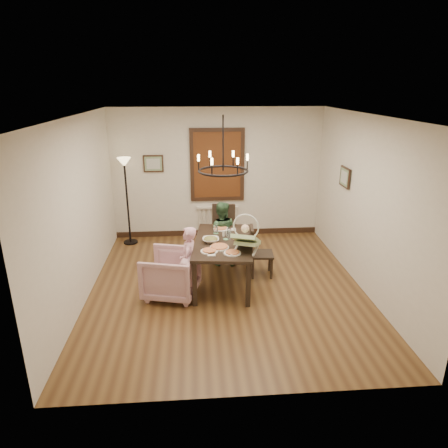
{
  "coord_description": "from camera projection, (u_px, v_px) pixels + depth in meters",
  "views": [
    {
      "loc": [
        -0.5,
        -5.97,
        3.23
      ],
      "look_at": [
        -0.03,
        0.22,
        1.05
      ],
      "focal_mm": 32.0,
      "sensor_mm": 36.0,
      "label": 1
    }
  ],
  "objects": [
    {
      "name": "salad_bowl",
      "position": [
        211.0,
        240.0,
        6.55
      ],
      "size": [
        0.33,
        0.33,
        0.08
      ],
      "primitive_type": "imported",
      "color": "white",
      "rests_on": "dining_table"
    },
    {
      "name": "seated_man",
      "position": [
        221.0,
        239.0,
        7.45
      ],
      "size": [
        0.53,
        0.43,
        1.01
      ],
      "primitive_type": "imported",
      "rotation": [
        0.0,
        0.0,
        3.04
      ],
      "color": "#355938",
      "rests_on": "room_shell"
    },
    {
      "name": "elderly_woman",
      "position": [
        189.0,
        268.0,
        6.31
      ],
      "size": [
        0.28,
        0.38,
        0.97
      ],
      "primitive_type": "imported",
      "rotation": [
        0.0,
        0.0,
        -1.71
      ],
      "color": "#D999AA",
      "rests_on": "room_shell"
    },
    {
      "name": "floor_lamp",
      "position": [
        127.0,
        203.0,
        8.31
      ],
      "size": [
        0.3,
        0.3,
        1.8
      ],
      "primitive_type": null,
      "color": "black",
      "rests_on": "room_shell"
    },
    {
      "name": "dining_table",
      "position": [
        223.0,
        245.0,
        6.65
      ],
      "size": [
        1.11,
        1.75,
        0.78
      ],
      "rotation": [
        0.0,
        0.0,
        -0.11
      ],
      "color": "black",
      "rests_on": "room_shell"
    },
    {
      "name": "pizza_platter",
      "position": [
        219.0,
        247.0,
        6.31
      ],
      "size": [
        0.3,
        0.3,
        0.04
      ],
      "primitive_type": "cylinder",
      "color": "tan",
      "rests_on": "dining_table"
    },
    {
      "name": "chandelier",
      "position": [
        223.0,
        171.0,
        6.24
      ],
      "size": [
        0.8,
        0.8,
        0.04
      ],
      "primitive_type": "torus",
      "color": "black",
      "rests_on": "room_shell"
    },
    {
      "name": "drinking_glass",
      "position": [
        229.0,
        235.0,
        6.67
      ],
      "size": [
        0.07,
        0.07,
        0.13
      ],
      "primitive_type": "cylinder",
      "color": "silver",
      "rests_on": "dining_table"
    },
    {
      "name": "window_blinds",
      "position": [
        217.0,
        165.0,
        8.51
      ],
      "size": [
        1.0,
        0.03,
        1.4
      ],
      "primitive_type": "cube",
      "color": "#5B3212",
      "rests_on": "room_shell"
    },
    {
      "name": "picture_right",
      "position": [
        345.0,
        177.0,
        7.18
      ],
      "size": [
        0.03,
        0.42,
        0.36
      ],
      "primitive_type": "cube",
      "rotation": [
        0.0,
        0.0,
        1.57
      ],
      "color": "black",
      "rests_on": "room_shell"
    },
    {
      "name": "chair_far",
      "position": [
        223.0,
        232.0,
        7.75
      ],
      "size": [
        0.51,
        0.51,
        1.03
      ],
      "primitive_type": null,
      "rotation": [
        0.0,
        0.0,
        -0.14
      ],
      "color": "black",
      "rests_on": "room_shell"
    },
    {
      "name": "picture_back",
      "position": [
        153.0,
        164.0,
        8.4
      ],
      "size": [
        0.42,
        0.03,
        0.36
      ],
      "primitive_type": "cube",
      "color": "black",
      "rests_on": "room_shell"
    },
    {
      "name": "room_shell",
      "position": [
        225.0,
        201.0,
        6.6
      ],
      "size": [
        4.51,
        5.0,
        2.81
      ],
      "color": "brown",
      "rests_on": "ground"
    },
    {
      "name": "armchair",
      "position": [
        171.0,
        274.0,
        6.35
      ],
      "size": [
        0.99,
        0.98,
        0.75
      ],
      "primitive_type": "imported",
      "rotation": [
        0.0,
        0.0,
        -1.81
      ],
      "color": "#CD9D9D",
      "rests_on": "room_shell"
    },
    {
      "name": "radiator",
      "position": [
        218.0,
        220.0,
        8.94
      ],
      "size": [
        0.92,
        0.12,
        0.62
      ],
      "primitive_type": null,
      "color": "silver",
      "rests_on": "room_shell"
    },
    {
      "name": "chair_right",
      "position": [
        262.0,
        251.0,
        7.01
      ],
      "size": [
        0.43,
        0.43,
        0.91
      ],
      "primitive_type": null,
      "rotation": [
        0.0,
        0.0,
        1.49
      ],
      "color": "black",
      "rests_on": "room_shell"
    },
    {
      "name": "baby_bouncer",
      "position": [
        246.0,
        238.0,
        6.2
      ],
      "size": [
        0.61,
        0.72,
        0.4
      ],
      "primitive_type": null,
      "rotation": [
        0.0,
        0.0,
        -0.34
      ],
      "color": "#ADCB8C",
      "rests_on": "dining_table"
    }
  ]
}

